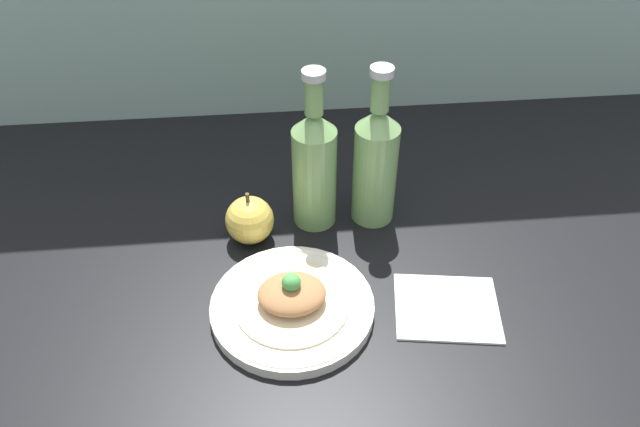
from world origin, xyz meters
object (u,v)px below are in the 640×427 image
cider_bottle_left (314,165)px  apple (250,220)px  plated_food (292,296)px  cider_bottle_right (376,162)px  plate (292,306)px

cider_bottle_left → apple: 13.35cm
plated_food → cider_bottle_right: cider_bottle_right is taller
plate → apple: apple is taller
cider_bottle_left → cider_bottle_right: (9.67, 0.00, 0.00)cm
cider_bottle_left → apple: (-10.62, -3.88, -7.10)cm
plated_food → apple: 16.99cm
plate → plated_food: bearing=0.0°
plated_food → cider_bottle_left: size_ratio=0.60×
cider_bottle_right → plated_food: bearing=-126.3°
plate → cider_bottle_left: cider_bottle_left is taller
apple → plated_food: bearing=-70.4°
plated_food → apple: size_ratio=1.79×
plate → cider_bottle_left: bearing=76.1°
plated_food → plate: bearing=0.0°
plated_food → cider_bottle_right: bearing=53.7°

